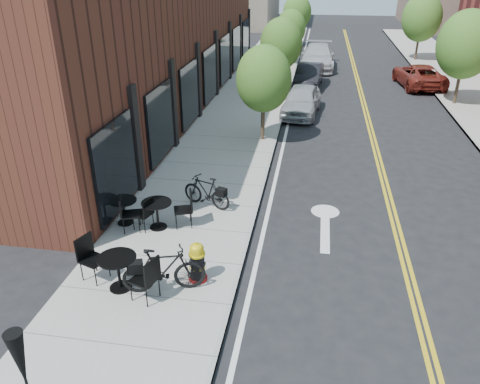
{
  "coord_description": "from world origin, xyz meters",
  "views": [
    {
      "loc": [
        1.47,
        -9.33,
        6.82
      ],
      "look_at": [
        -0.43,
        2.19,
        1.0
      ],
      "focal_mm": 35.0,
      "sensor_mm": 36.0,
      "label": 1
    }
  ],
  "objects_px": {
    "bicycle_left": "(206,191)",
    "bicycle_right": "(164,270)",
    "bistro_set_c": "(124,208)",
    "parked_car_c": "(318,57)",
    "fire_hydrant": "(197,262)",
    "bistro_set_a": "(118,268)",
    "parked_car_a": "(301,101)",
    "patio_umbrella": "(22,368)",
    "parked_car_b": "(309,76)",
    "parked_car_far": "(419,75)",
    "bistro_set_b": "(157,211)"
  },
  "relations": [
    {
      "from": "fire_hydrant",
      "to": "parked_car_a",
      "type": "xyz_separation_m",
      "value": [
        1.74,
        13.82,
        0.09
      ]
    },
    {
      "from": "fire_hydrant",
      "to": "parked_car_c",
      "type": "relative_size",
      "value": 0.19
    },
    {
      "from": "bistro_set_c",
      "to": "parked_car_c",
      "type": "xyz_separation_m",
      "value": [
        5.0,
        22.66,
        0.2
      ]
    },
    {
      "from": "bistro_set_b",
      "to": "bistro_set_c",
      "type": "height_order",
      "value": "bistro_set_b"
    },
    {
      "from": "patio_umbrella",
      "to": "parked_car_a",
      "type": "bearing_deg",
      "value": 80.42
    },
    {
      "from": "bicycle_right",
      "to": "parked_car_far",
      "type": "relative_size",
      "value": 0.39
    },
    {
      "from": "fire_hydrant",
      "to": "bistro_set_b",
      "type": "relative_size",
      "value": 0.52
    },
    {
      "from": "bistro_set_a",
      "to": "parked_car_far",
      "type": "xyz_separation_m",
      "value": [
        10.0,
        21.2,
        -0.0
      ]
    },
    {
      "from": "bicycle_left",
      "to": "bistro_set_b",
      "type": "xyz_separation_m",
      "value": [
        -1.05,
        -1.46,
        0.03
      ]
    },
    {
      "from": "bistro_set_c",
      "to": "parked_car_a",
      "type": "distance_m",
      "value": 12.42
    },
    {
      "from": "bistro_set_a",
      "to": "bistro_set_b",
      "type": "xyz_separation_m",
      "value": [
        0.0,
        2.71,
        -0.02
      ]
    },
    {
      "from": "parked_car_far",
      "to": "parked_car_b",
      "type": "bearing_deg",
      "value": 2.37
    },
    {
      "from": "parked_car_a",
      "to": "parked_car_c",
      "type": "bearing_deg",
      "value": 92.23
    },
    {
      "from": "patio_umbrella",
      "to": "parked_car_b",
      "type": "xyz_separation_m",
      "value": [
        3.27,
        23.95,
        -1.08
      ]
    },
    {
      "from": "bistro_set_b",
      "to": "patio_umbrella",
      "type": "height_order",
      "value": "patio_umbrella"
    },
    {
      "from": "fire_hydrant",
      "to": "bistro_set_b",
      "type": "xyz_separation_m",
      "value": [
        -1.66,
        2.12,
        0.04
      ]
    },
    {
      "from": "bicycle_left",
      "to": "parked_car_a",
      "type": "relative_size",
      "value": 0.4
    },
    {
      "from": "fire_hydrant",
      "to": "bistro_set_b",
      "type": "distance_m",
      "value": 2.69
    },
    {
      "from": "fire_hydrant",
      "to": "parked_car_a",
      "type": "distance_m",
      "value": 13.93
    },
    {
      "from": "bistro_set_c",
      "to": "parked_car_a",
      "type": "relative_size",
      "value": 0.44
    },
    {
      "from": "bicycle_right",
      "to": "parked_car_far",
      "type": "bearing_deg",
      "value": -40.07
    },
    {
      "from": "parked_car_a",
      "to": "parked_car_c",
      "type": "xyz_separation_m",
      "value": [
        0.6,
        11.05,
        0.1
      ]
    },
    {
      "from": "bistro_set_b",
      "to": "parked_car_a",
      "type": "height_order",
      "value": "parked_car_a"
    },
    {
      "from": "parked_car_a",
      "to": "bistro_set_c",
      "type": "bearing_deg",
      "value": -105.4
    },
    {
      "from": "bicycle_right",
      "to": "bistro_set_c",
      "type": "relative_size",
      "value": 1.02
    },
    {
      "from": "bicycle_left",
      "to": "parked_car_far",
      "type": "distance_m",
      "value": 19.23
    },
    {
      "from": "parked_car_b",
      "to": "parked_car_c",
      "type": "relative_size",
      "value": 0.73
    },
    {
      "from": "parked_car_b",
      "to": "parked_car_c",
      "type": "distance_m",
      "value": 5.37
    },
    {
      "from": "bistro_set_a",
      "to": "parked_car_far",
      "type": "distance_m",
      "value": 23.44
    },
    {
      "from": "parked_car_a",
      "to": "bistro_set_a",
      "type": "bearing_deg",
      "value": -97.92
    },
    {
      "from": "bicycle_right",
      "to": "parked_car_a",
      "type": "distance_m",
      "value": 14.53
    },
    {
      "from": "bicycle_left",
      "to": "bicycle_right",
      "type": "relative_size",
      "value": 0.88
    },
    {
      "from": "fire_hydrant",
      "to": "bicycle_right",
      "type": "distance_m",
      "value": 0.82
    },
    {
      "from": "bicycle_right",
      "to": "parked_car_far",
      "type": "xyz_separation_m",
      "value": [
        8.97,
        21.11,
        -0.02
      ]
    },
    {
      "from": "parked_car_c",
      "to": "parked_car_far",
      "type": "xyz_separation_m",
      "value": [
        6.0,
        -4.27,
        -0.13
      ]
    },
    {
      "from": "bistro_set_c",
      "to": "patio_umbrella",
      "type": "relative_size",
      "value": 0.8
    },
    {
      "from": "patio_umbrella",
      "to": "parked_car_b",
      "type": "relative_size",
      "value": 0.56
    },
    {
      "from": "bistro_set_c",
      "to": "parked_car_c",
      "type": "bearing_deg",
      "value": 95.37
    },
    {
      "from": "bicycle_right",
      "to": "parked_car_a",
      "type": "bearing_deg",
      "value": -26.44
    },
    {
      "from": "bicycle_left",
      "to": "parked_car_b",
      "type": "distance_m",
      "value": 16.14
    },
    {
      "from": "bistro_set_b",
      "to": "bicycle_left",
      "type": "bearing_deg",
      "value": 34.93
    },
    {
      "from": "bicycle_left",
      "to": "bistro_set_b",
      "type": "height_order",
      "value": "bistro_set_b"
    },
    {
      "from": "patio_umbrella",
      "to": "parked_car_b",
      "type": "distance_m",
      "value": 24.2
    },
    {
      "from": "patio_umbrella",
      "to": "parked_car_a",
      "type": "distance_m",
      "value": 18.54
    },
    {
      "from": "bistro_set_c",
      "to": "bicycle_left",
      "type": "bearing_deg",
      "value": 51.6
    },
    {
      "from": "bistro_set_a",
      "to": "parked_car_a",
      "type": "xyz_separation_m",
      "value": [
        3.4,
        14.42,
        0.03
      ]
    },
    {
      "from": "fire_hydrant",
      "to": "bistro_set_a",
      "type": "bearing_deg",
      "value": -150.69
    },
    {
      "from": "parked_car_a",
      "to": "bicycle_right",
      "type": "bearing_deg",
      "value": -94.05
    },
    {
      "from": "fire_hydrant",
      "to": "bistro_set_c",
      "type": "bearing_deg",
      "value": 149.84
    },
    {
      "from": "bistro_set_c",
      "to": "patio_umbrella",
      "type": "height_order",
      "value": "patio_umbrella"
    }
  ]
}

